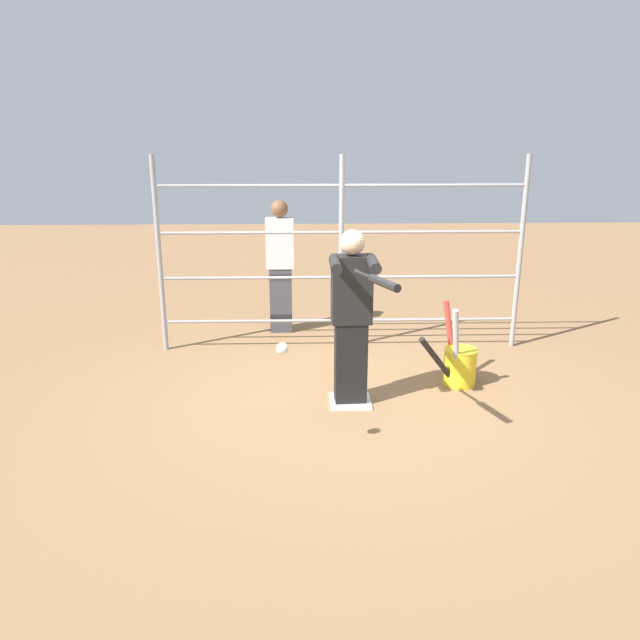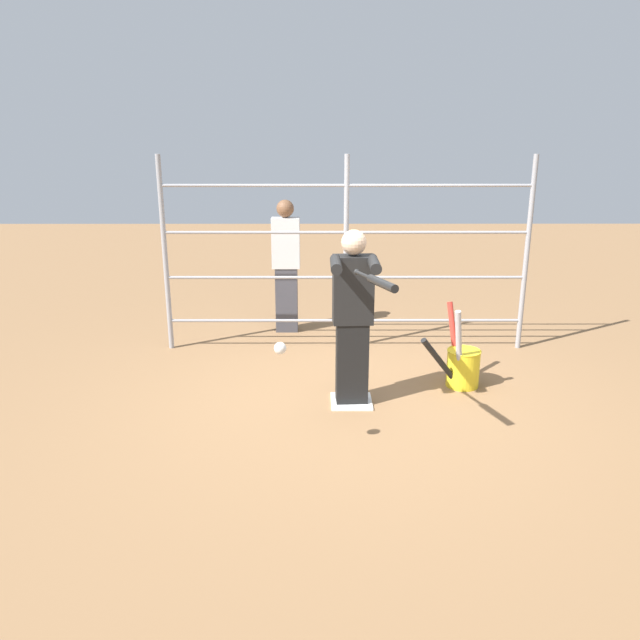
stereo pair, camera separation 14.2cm
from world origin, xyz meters
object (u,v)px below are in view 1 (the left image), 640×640
object	(u,v)px
baseball_bat_swinging	(380,281)
softball_in_flight	(282,349)
bystander_behind_fence	(280,265)
bat_bucket	(458,364)
batter	(352,313)

from	to	relation	value
baseball_bat_swinging	softball_in_flight	distance (m)	0.92
baseball_bat_swinging	bystander_behind_fence	size ratio (longest dim) A/B	0.45
baseball_bat_swinging	bat_bucket	xyz separation A→B (m)	(-1.01, -1.32, -1.20)
bystander_behind_fence	batter	bearing A→B (deg)	107.89
batter	baseball_bat_swinging	xyz separation A→B (m)	(-0.14, 0.89, 0.52)
softball_in_flight	bystander_behind_fence	distance (m)	3.37
bystander_behind_fence	softball_in_flight	bearing A→B (deg)	92.09
softball_in_flight	baseball_bat_swinging	bearing A→B (deg)	-166.83
batter	softball_in_flight	size ratio (longest dim) A/B	17.73
baseball_bat_swinging	bystander_behind_fence	world-z (taller)	bystander_behind_fence
bat_bucket	bystander_behind_fence	size ratio (longest dim) A/B	0.51
baseball_bat_swinging	batter	bearing A→B (deg)	-80.78
bat_bucket	bystander_behind_fence	distance (m)	2.75
bystander_behind_fence	bat_bucket	bearing A→B (deg)	135.41
batter	bat_bucket	bearing A→B (deg)	-159.83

